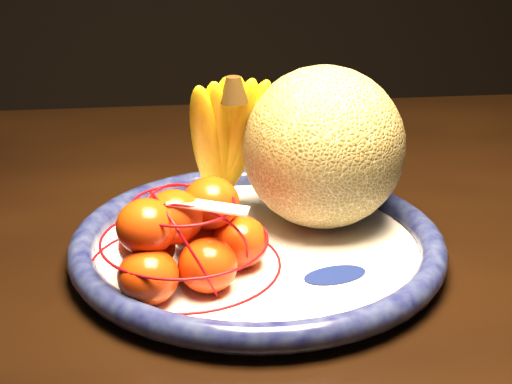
{
  "coord_description": "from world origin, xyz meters",
  "views": [
    {
      "loc": [
        0.18,
        -0.7,
        1.18
      ],
      "look_at": [
        0.29,
        0.02,
        0.88
      ],
      "focal_mm": 55.0,
      "sensor_mm": 36.0,
      "label": 1
    }
  ],
  "objects": [
    {
      "name": "fruit_bowl",
      "position": [
        0.29,
        0.01,
        0.82
      ],
      "size": [
        0.38,
        0.38,
        0.03
      ],
      "rotation": [
        0.0,
        0.0,
        -0.37
      ],
      "color": "white",
      "rests_on": "dining_table"
    },
    {
      "name": "mandarin_bag",
      "position": [
        0.21,
        -0.04,
        0.86
      ],
      "size": [
        0.24,
        0.24,
        0.11
      ],
      "rotation": [
        0.0,
        0.0,
        0.43
      ],
      "color": "#F43900",
      "rests_on": "fruit_bowl"
    },
    {
      "name": "dining_table",
      "position": [
        0.11,
        0.11,
        0.72
      ],
      "size": [
        1.64,
        1.02,
        0.81
      ],
      "rotation": [
        0.0,
        0.0,
        -0.03
      ],
      "color": "black",
      "rests_on": "ground"
    },
    {
      "name": "price_tag",
      "position": [
        0.23,
        -0.06,
        0.9
      ],
      "size": [
        0.08,
        0.05,
        0.01
      ],
      "primitive_type": "cube",
      "rotation": [
        -0.14,
        0.1,
        -0.26
      ],
      "color": "white",
      "rests_on": "mandarin_bag"
    },
    {
      "name": "cantaloupe",
      "position": [
        0.37,
        0.06,
        0.91
      ],
      "size": [
        0.17,
        0.17,
        0.17
      ],
      "primitive_type": "sphere",
      "color": "olive",
      "rests_on": "fruit_bowl"
    },
    {
      "name": "banana_bunch",
      "position": [
        0.27,
        0.1,
        0.91
      ],
      "size": [
        0.12,
        0.11,
        0.18
      ],
      "rotation": [
        0.0,
        0.0,
        0.19
      ],
      "color": "yellow",
      "rests_on": "fruit_bowl"
    }
  ]
}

